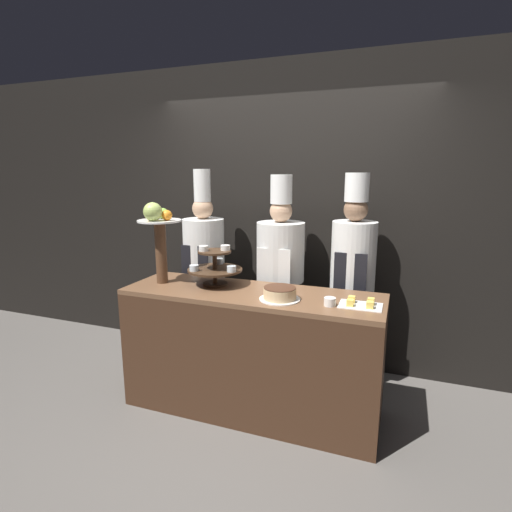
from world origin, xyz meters
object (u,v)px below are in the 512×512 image
at_px(chef_center_left, 280,271).
at_px(cake_round, 280,294).
at_px(fruit_pedestal, 158,229).
at_px(cake_square_tray, 360,304).
at_px(tiered_stand, 215,266).
at_px(cup_white, 330,302).
at_px(chef_left, 204,265).
at_px(chef_center_right, 352,274).

bearing_deg(chef_center_left, cake_round, -73.31).
relative_size(fruit_pedestal, cake_square_tray, 2.31).
distance_m(fruit_pedestal, cake_round, 1.08).
distance_m(fruit_pedestal, cake_square_tray, 1.60).
xyz_separation_m(tiered_stand, cup_white, (0.93, -0.19, -0.12)).
xyz_separation_m(cake_round, cup_white, (0.35, -0.01, -0.01)).
distance_m(cake_round, cake_square_tray, 0.54).
relative_size(tiered_stand, chef_left, 0.23).
bearing_deg(chef_left, cup_white, -28.65).
height_order(tiered_stand, fruit_pedestal, fruit_pedestal).
height_order(fruit_pedestal, cup_white, fruit_pedestal).
height_order(tiered_stand, chef_center_left, chef_center_left).
height_order(fruit_pedestal, chef_center_right, chef_center_right).
bearing_deg(chef_center_left, cake_square_tray, -40.75).
bearing_deg(chef_center_left, chef_center_right, -0.01).
height_order(cake_round, cup_white, cake_round).
bearing_deg(cup_white, chef_center_right, 85.30).
relative_size(chef_left, chef_center_left, 1.03).
distance_m(tiered_stand, cake_round, 0.62).
height_order(cake_round, chef_left, chef_left).
bearing_deg(cake_square_tray, tiered_stand, 173.39).
xyz_separation_m(tiered_stand, cake_round, (0.58, -0.18, -0.11)).
distance_m(tiered_stand, fruit_pedestal, 0.52).
bearing_deg(fruit_pedestal, chef_left, 84.58).
xyz_separation_m(cup_white, cake_square_tray, (0.19, 0.06, -0.01)).
bearing_deg(chef_left, cake_square_tray, -23.40).
relative_size(tiered_stand, cake_round, 1.50).
relative_size(cake_round, chef_center_left, 0.16).
height_order(cake_round, chef_center_left, chef_center_left).
xyz_separation_m(fruit_pedestal, cake_round, (1.01, -0.08, -0.39)).
height_order(tiered_stand, cake_square_tray, tiered_stand).
relative_size(cup_white, chef_center_right, 0.04).
xyz_separation_m(tiered_stand, cake_square_tray, (1.12, -0.13, -0.14)).
height_order(cup_white, cake_square_tray, cup_white).
bearing_deg(chef_center_right, cake_round, -120.18).
distance_m(fruit_pedestal, chef_center_right, 1.59).
bearing_deg(chef_left, chef_center_right, 0.00).
xyz_separation_m(fruit_pedestal, chef_left, (0.06, 0.62, -0.41)).
height_order(cup_white, chef_center_left, chef_center_left).
bearing_deg(fruit_pedestal, cup_white, -3.62).
xyz_separation_m(fruit_pedestal, cake_square_tray, (1.55, -0.02, -0.42)).
distance_m(chef_left, chef_center_right, 1.36).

